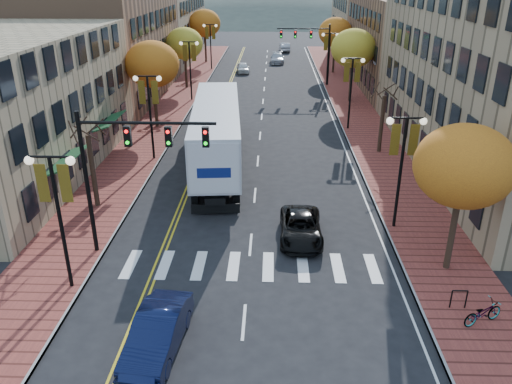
# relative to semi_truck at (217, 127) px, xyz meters

# --- Properties ---
(ground) EXTENTS (200.00, 200.00, 0.00)m
(ground) POSITION_rel_semi_truck_xyz_m (2.81, -15.62, -2.63)
(ground) COLOR black
(ground) RESTS_ON ground
(sidewalk_left) EXTENTS (4.00, 85.00, 0.15)m
(sidewalk_left) POSITION_rel_semi_truck_xyz_m (-6.19, 16.88, -2.56)
(sidewalk_left) COLOR brown
(sidewalk_left) RESTS_ON ground
(sidewalk_right) EXTENTS (4.00, 85.00, 0.15)m
(sidewalk_right) POSITION_rel_semi_truck_xyz_m (11.81, 16.88, -2.56)
(sidewalk_right) COLOR brown
(sidewalk_right) RESTS_ON ground
(building_left_mid) EXTENTS (12.00, 24.00, 11.00)m
(building_left_mid) POSITION_rel_semi_truck_xyz_m (-14.19, 20.38, 2.87)
(building_left_mid) COLOR brown
(building_left_mid) RESTS_ON ground
(building_left_far) EXTENTS (12.00, 26.00, 9.50)m
(building_left_far) POSITION_rel_semi_truck_xyz_m (-14.19, 45.38, 2.12)
(building_left_far) COLOR #9E8966
(building_left_far) RESTS_ON ground
(building_right_mid) EXTENTS (15.00, 24.00, 10.00)m
(building_right_mid) POSITION_rel_semi_truck_xyz_m (21.31, 26.38, 2.37)
(building_right_mid) COLOR brown
(building_right_mid) RESTS_ON ground
(building_right_far) EXTENTS (15.00, 20.00, 11.00)m
(building_right_far) POSITION_rel_semi_truck_xyz_m (21.31, 48.38, 2.87)
(building_right_far) COLOR #9E8966
(building_right_far) RESTS_ON ground
(tree_left_a) EXTENTS (0.28, 0.28, 4.20)m
(tree_left_a) POSITION_rel_semi_truck_xyz_m (-6.19, -7.62, -0.38)
(tree_left_a) COLOR #382619
(tree_left_a) RESTS_ON sidewalk_left
(tree_left_b) EXTENTS (4.48, 4.48, 7.21)m
(tree_left_b) POSITION_rel_semi_truck_xyz_m (-6.19, 8.38, 2.81)
(tree_left_b) COLOR #382619
(tree_left_b) RESTS_ON sidewalk_left
(tree_left_c) EXTENTS (4.16, 4.16, 6.69)m
(tree_left_c) POSITION_rel_semi_truck_xyz_m (-6.19, 24.38, 2.42)
(tree_left_c) COLOR #382619
(tree_left_c) RESTS_ON sidewalk_left
(tree_left_d) EXTENTS (4.61, 4.61, 7.42)m
(tree_left_d) POSITION_rel_semi_truck_xyz_m (-6.19, 42.38, 2.97)
(tree_left_d) COLOR #382619
(tree_left_d) RESTS_ON sidewalk_left
(tree_right_a) EXTENTS (4.16, 4.16, 6.69)m
(tree_right_a) POSITION_rel_semi_truck_xyz_m (11.81, -13.62, 2.42)
(tree_right_a) COLOR #382619
(tree_right_a) RESTS_ON sidewalk_right
(tree_right_b) EXTENTS (0.28, 0.28, 4.20)m
(tree_right_b) POSITION_rel_semi_truck_xyz_m (11.81, 2.38, -0.38)
(tree_right_b) COLOR #382619
(tree_right_b) RESTS_ON sidewalk_right
(tree_right_c) EXTENTS (4.48, 4.48, 7.21)m
(tree_right_c) POSITION_rel_semi_truck_xyz_m (11.81, 18.38, 2.81)
(tree_right_c) COLOR #382619
(tree_right_c) RESTS_ON sidewalk_right
(tree_right_d) EXTENTS (4.35, 4.35, 7.00)m
(tree_right_d) POSITION_rel_semi_truck_xyz_m (11.81, 34.38, 2.66)
(tree_right_d) COLOR #382619
(tree_right_d) RESTS_ON sidewalk_right
(lamp_left_a) EXTENTS (1.96, 0.36, 6.05)m
(lamp_left_a) POSITION_rel_semi_truck_xyz_m (-4.69, -15.62, 1.66)
(lamp_left_a) COLOR black
(lamp_left_a) RESTS_ON ground
(lamp_left_b) EXTENTS (1.96, 0.36, 6.05)m
(lamp_left_b) POSITION_rel_semi_truck_xyz_m (-4.69, 0.38, 1.66)
(lamp_left_b) COLOR black
(lamp_left_b) RESTS_ON ground
(lamp_left_c) EXTENTS (1.96, 0.36, 6.05)m
(lamp_left_c) POSITION_rel_semi_truck_xyz_m (-4.69, 18.38, 1.66)
(lamp_left_c) COLOR black
(lamp_left_c) RESTS_ON ground
(lamp_left_d) EXTENTS (1.96, 0.36, 6.05)m
(lamp_left_d) POSITION_rel_semi_truck_xyz_m (-4.69, 36.38, 1.66)
(lamp_left_d) COLOR black
(lamp_left_d) RESTS_ON ground
(lamp_right_a) EXTENTS (1.96, 0.36, 6.05)m
(lamp_right_a) POSITION_rel_semi_truck_xyz_m (10.31, -9.62, 1.66)
(lamp_right_a) COLOR black
(lamp_right_a) RESTS_ON ground
(lamp_right_b) EXTENTS (1.96, 0.36, 6.05)m
(lamp_right_b) POSITION_rel_semi_truck_xyz_m (10.31, 8.38, 1.66)
(lamp_right_b) COLOR black
(lamp_right_b) RESTS_ON ground
(lamp_right_c) EXTENTS (1.96, 0.36, 6.05)m
(lamp_right_c) POSITION_rel_semi_truck_xyz_m (10.31, 26.38, 1.66)
(lamp_right_c) COLOR black
(lamp_right_c) RESTS_ON ground
(traffic_mast_near) EXTENTS (6.10, 0.35, 7.00)m
(traffic_mast_near) POSITION_rel_semi_truck_xyz_m (-2.67, -12.62, 2.29)
(traffic_mast_near) COLOR black
(traffic_mast_near) RESTS_ON ground
(traffic_mast_far) EXTENTS (6.10, 0.34, 7.00)m
(traffic_mast_far) POSITION_rel_semi_truck_xyz_m (8.29, 26.38, 2.29)
(traffic_mast_far) COLOR black
(traffic_mast_far) RESTS_ON ground
(semi_truck) EXTENTS (4.40, 18.19, 4.50)m
(semi_truck) POSITION_rel_semi_truck_xyz_m (0.00, 0.00, 0.00)
(semi_truck) COLOR black
(semi_truck) RESTS_ON ground
(navy_sedan) EXTENTS (1.97, 4.56, 1.46)m
(navy_sedan) POSITION_rel_semi_truck_xyz_m (-0.17, -19.25, -1.90)
(navy_sedan) COLOR black
(navy_sedan) RESTS_ON ground
(black_suv) EXTENTS (2.13, 4.54, 1.25)m
(black_suv) POSITION_rel_semi_truck_xyz_m (5.32, -10.88, -2.00)
(black_suv) COLOR black
(black_suv) RESTS_ON ground
(car_far_white) EXTENTS (2.01, 4.02, 1.32)m
(car_far_white) POSITION_rel_semi_truck_xyz_m (-0.23, 34.47, -1.97)
(car_far_white) COLOR white
(car_far_white) RESTS_ON ground
(car_far_silver) EXTENTS (1.98, 4.85, 1.41)m
(car_far_silver) POSITION_rel_semi_truck_xyz_m (4.43, 42.50, -1.93)
(car_far_silver) COLOR #AAACB2
(car_far_silver) RESTS_ON ground
(car_far_oncoming) EXTENTS (1.90, 4.54, 1.46)m
(car_far_oncoming) POSITION_rel_semi_truck_xyz_m (5.70, 53.97, -1.90)
(car_far_oncoming) COLOR #B4B3BB
(car_far_oncoming) RESTS_ON ground
(bicycle) EXTENTS (1.87, 1.30, 0.93)m
(bicycle) POSITION_rel_semi_truck_xyz_m (11.90, -17.54, -2.02)
(bicycle) COLOR gray
(bicycle) RESTS_ON sidewalk_right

